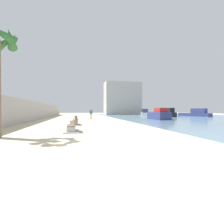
{
  "coord_description": "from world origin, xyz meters",
  "views": [
    {
      "loc": [
        -0.72,
        -7.51,
        1.6
      ],
      "look_at": [
        4.13,
        16.07,
        1.28
      ],
      "focal_mm": 26.05,
      "sensor_mm": 36.0,
      "label": 1
    }
  ],
  "objects_px": {
    "boat_nearest": "(195,113)",
    "boat_far_left": "(159,115)",
    "boat_far_right": "(145,113)",
    "boat_outer": "(169,113)",
    "bench_near": "(72,128)",
    "person_walking": "(91,113)",
    "bench_far": "(74,123)"
  },
  "relations": [
    {
      "from": "person_walking",
      "to": "boat_outer",
      "type": "xyz_separation_m",
      "value": [
        18.22,
        5.61,
        -0.26
      ]
    },
    {
      "from": "person_walking",
      "to": "boat_outer",
      "type": "bearing_deg",
      "value": 17.11
    },
    {
      "from": "boat_nearest",
      "to": "bench_near",
      "type": "bearing_deg",
      "value": -141.92
    },
    {
      "from": "bench_far",
      "to": "boat_outer",
      "type": "relative_size",
      "value": 0.49
    },
    {
      "from": "boat_outer",
      "to": "bench_near",
      "type": "bearing_deg",
      "value": -134.09
    },
    {
      "from": "person_walking",
      "to": "boat_far_left",
      "type": "relative_size",
      "value": 0.38
    },
    {
      "from": "boat_nearest",
      "to": "bench_far",
      "type": "bearing_deg",
      "value": -149.24
    },
    {
      "from": "bench_far",
      "to": "boat_far_left",
      "type": "distance_m",
      "value": 15.1
    },
    {
      "from": "bench_far",
      "to": "person_walking",
      "type": "distance_m",
      "value": 10.88
    },
    {
      "from": "person_walking",
      "to": "boat_nearest",
      "type": "distance_m",
      "value": 26.28
    },
    {
      "from": "person_walking",
      "to": "boat_nearest",
      "type": "relative_size",
      "value": 0.22
    },
    {
      "from": "boat_nearest",
      "to": "boat_outer",
      "type": "xyz_separation_m",
      "value": [
        -7.33,
        -0.56,
        0.06
      ]
    },
    {
      "from": "person_walking",
      "to": "boat_nearest",
      "type": "bearing_deg",
      "value": 13.58
    },
    {
      "from": "bench_far",
      "to": "boat_far_left",
      "type": "relative_size",
      "value": 0.47
    },
    {
      "from": "boat_far_right",
      "to": "boat_outer",
      "type": "xyz_separation_m",
      "value": [
        1.42,
        -10.61,
        0.08
      ]
    },
    {
      "from": "bench_far",
      "to": "person_walking",
      "type": "xyz_separation_m",
      "value": [
        2.55,
        10.55,
        0.8
      ]
    },
    {
      "from": "bench_far",
      "to": "boat_far_right",
      "type": "relative_size",
      "value": 0.32
    },
    {
      "from": "boat_nearest",
      "to": "boat_far_right",
      "type": "xyz_separation_m",
      "value": [
        -8.75,
        10.05,
        -0.02
      ]
    },
    {
      "from": "bench_near",
      "to": "boat_outer",
      "type": "distance_m",
      "value": 29.93
    },
    {
      "from": "boat_nearest",
      "to": "boat_far_left",
      "type": "height_order",
      "value": "boat_nearest"
    },
    {
      "from": "bench_far",
      "to": "person_walking",
      "type": "bearing_deg",
      "value": 76.42
    },
    {
      "from": "boat_far_left",
      "to": "boat_outer",
      "type": "xyz_separation_m",
      "value": [
        7.4,
        9.15,
        -0.0
      ]
    },
    {
      "from": "boat_far_right",
      "to": "boat_nearest",
      "type": "bearing_deg",
      "value": -48.97
    },
    {
      "from": "boat_far_left",
      "to": "bench_near",
      "type": "bearing_deg",
      "value": -137.4
    },
    {
      "from": "boat_nearest",
      "to": "boat_far_left",
      "type": "distance_m",
      "value": 17.64
    },
    {
      "from": "bench_near",
      "to": "person_walking",
      "type": "height_order",
      "value": "person_walking"
    },
    {
      "from": "boat_outer",
      "to": "boat_far_right",
      "type": "bearing_deg",
      "value": 97.62
    },
    {
      "from": "bench_near",
      "to": "boat_far_right",
      "type": "distance_m",
      "value": 37.52
    },
    {
      "from": "boat_far_right",
      "to": "boat_far_left",
      "type": "distance_m",
      "value": 20.65
    },
    {
      "from": "person_walking",
      "to": "boat_far_right",
      "type": "height_order",
      "value": "boat_far_right"
    },
    {
      "from": "bench_far",
      "to": "boat_nearest",
      "type": "xyz_separation_m",
      "value": [
        28.09,
        16.72,
        0.49
      ]
    },
    {
      "from": "boat_nearest",
      "to": "boat_far_left",
      "type": "bearing_deg",
      "value": -146.59
    }
  ]
}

